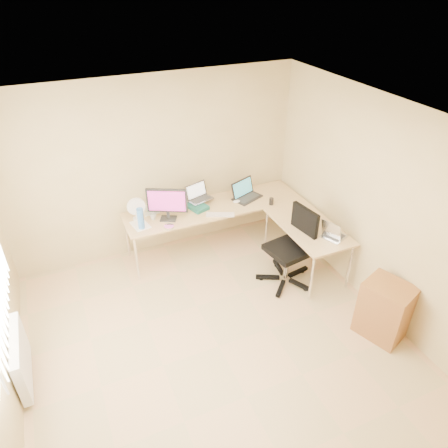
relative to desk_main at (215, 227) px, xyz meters
name	(u,v)px	position (x,y,z in m)	size (l,w,h in m)	color
floor	(219,346)	(-0.72, -1.85, -0.36)	(4.50, 4.50, 0.00)	tan
ceiling	(217,130)	(-0.72, -1.85, 2.24)	(4.50, 4.50, 0.00)	white
wall_back	(156,168)	(-0.72, 0.40, 0.93)	(4.50, 4.50, 0.00)	tan
wall_right	(384,213)	(1.38, -1.85, 0.93)	(4.50, 4.50, 0.00)	tan
desk_main	(215,227)	(0.00, 0.00, 0.00)	(2.65, 0.70, 0.73)	tan
desk_return	(306,247)	(0.98, -1.00, 0.00)	(0.70, 1.30, 0.73)	tan
monitor	(167,204)	(-0.73, -0.08, 0.60)	(0.56, 0.18, 0.48)	black
book_stack	(197,207)	(-0.25, 0.04, 0.39)	(0.23, 0.31, 0.05)	#18594E
laptop_center	(200,193)	(-0.16, 0.18, 0.53)	(0.36, 0.28, 0.23)	#9394A8
laptop_black	(247,190)	(0.55, 0.02, 0.50)	(0.43, 0.32, 0.27)	black
keyboard	(220,215)	(-0.02, -0.27, 0.37)	(0.40, 0.11, 0.02)	beige
mouse	(236,201)	(0.34, -0.04, 0.38)	(0.11, 0.07, 0.04)	white
mug	(153,216)	(-0.92, 0.00, 0.41)	(0.10, 0.10, 0.09)	beige
cd_stack	(169,227)	(-0.79, -0.30, 0.38)	(0.13, 0.13, 0.03)	silver
water_bottle	(141,219)	(-1.13, -0.16, 0.52)	(0.09, 0.09, 0.31)	#3B79CB
papers	(140,225)	(-1.13, -0.07, 0.37)	(0.21, 0.29, 0.01)	white
white_box	(151,210)	(-0.90, 0.20, 0.40)	(0.22, 0.16, 0.08)	beige
desk_fan	(136,209)	(-1.13, 0.11, 0.52)	(0.25, 0.25, 0.31)	white
black_cup	(271,201)	(0.79, -0.30, 0.42)	(0.06, 0.06, 0.11)	black
laptop_return	(335,229)	(1.13, -1.37, 0.48)	(0.27, 0.34, 0.23)	beige
office_chair	(288,251)	(0.58, -1.14, 0.13)	(0.66, 0.66, 1.10)	black
cabinet	(384,310)	(1.13, -2.42, -0.01)	(0.42, 0.52, 0.72)	brown
radiator	(21,358)	(-2.75, -1.45, -0.02)	(0.09, 0.80, 0.55)	white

